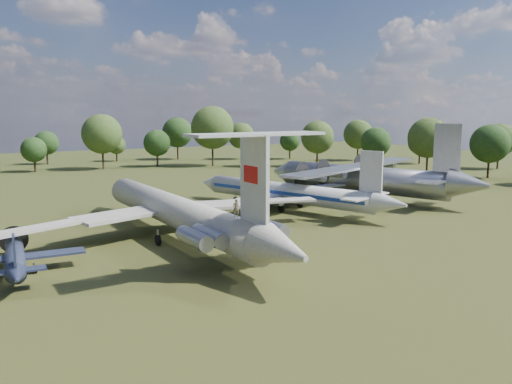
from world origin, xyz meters
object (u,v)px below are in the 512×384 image
il62_airliner (175,217)px  small_prop_west (15,262)px  person_on_il62 (236,208)px  an12_transport (361,182)px  tu104_jet (286,196)px

il62_airliner → small_prop_west: 18.53m
il62_airliner → small_prop_west: size_ratio=3.11×
il62_airliner → small_prop_west: il62_airliner is taller
small_prop_west → person_on_il62: size_ratio=10.01×
il62_airliner → an12_transport: an12_transport is taller
il62_airliner → tu104_jet: size_ratio=1.27×
il62_airliner → person_on_il62: bearing=-90.0°
tu104_jet → small_prop_west: tu104_jet is taller
il62_airliner → an12_transport: 39.15m
tu104_jet → an12_transport: 16.72m
an12_transport → small_prop_west: size_ratio=2.59×
person_on_il62 → il62_airliner: bearing=-79.4°
small_prop_west → person_on_il62: 20.76m
tu104_jet → an12_transport: an12_transport is taller
tu104_jet → an12_transport: bearing=-14.1°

